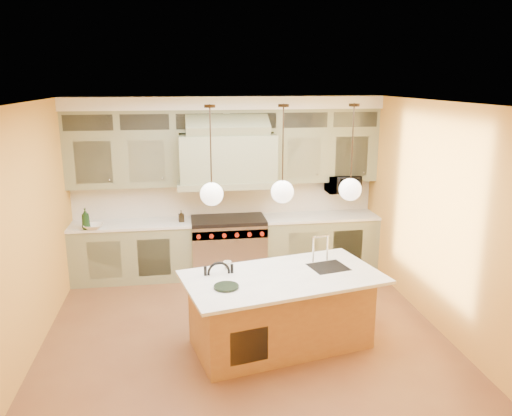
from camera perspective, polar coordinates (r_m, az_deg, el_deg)
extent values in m
plane|color=brown|center=(6.52, -1.21, -14.45)|extent=(5.00, 5.00, 0.00)
plane|color=white|center=(5.71, -1.37, 11.93)|extent=(5.00, 5.00, 0.00)
plane|color=gold|center=(8.37, -3.47, 2.72)|extent=(5.00, 0.00, 5.00)
plane|color=gold|center=(3.66, 3.84, -13.33)|extent=(5.00, 0.00, 5.00)
plane|color=gold|center=(6.17, -25.00, -2.95)|extent=(0.00, 5.00, 5.00)
plane|color=gold|center=(6.73, 20.33, -1.11)|extent=(0.00, 5.00, 5.00)
cube|color=gray|center=(8.33, -13.88, -4.88)|extent=(1.90, 0.65, 0.90)
cube|color=gray|center=(8.59, 7.20, -3.96)|extent=(1.90, 0.65, 0.90)
cube|color=white|center=(8.19, -14.07, -1.78)|extent=(1.90, 0.68, 0.04)
cube|color=white|center=(8.46, 7.30, -0.94)|extent=(1.90, 0.68, 0.04)
cube|color=beige|center=(8.40, -3.44, 1.16)|extent=(5.00, 0.04, 0.56)
cube|color=gray|center=(8.13, -14.94, 5.31)|extent=(1.75, 0.35, 0.85)
cube|color=gray|center=(8.41, 7.74, 5.97)|extent=(1.75, 0.35, 0.85)
cube|color=gray|center=(7.93, -3.30, 5.75)|extent=(1.50, 0.70, 0.75)
cube|color=gray|center=(8.00, -3.26, 2.92)|extent=(1.60, 0.76, 0.10)
cube|color=#333833|center=(8.04, -3.48, 9.99)|extent=(5.00, 0.35, 0.35)
cube|color=white|center=(8.00, -3.49, 11.94)|extent=(5.00, 0.47, 0.20)
cube|color=silver|center=(8.30, -3.15, -4.55)|extent=(1.20, 0.70, 0.90)
cube|color=black|center=(8.15, -3.20, -1.36)|extent=(1.20, 0.70, 0.06)
cube|color=silver|center=(7.89, -2.96, -3.03)|extent=(1.20, 0.06, 0.14)
cube|color=#976235|center=(6.16, 2.84, -11.70)|extent=(2.21, 1.39, 0.88)
cube|color=white|center=(5.93, 3.10, -7.90)|extent=(2.50, 1.69, 0.04)
cube|color=black|center=(6.23, 8.26, -6.87)|extent=(0.51, 0.47, 0.05)
cylinder|color=black|center=(5.92, -5.16, -14.30)|extent=(0.04, 0.04, 0.62)
cylinder|color=black|center=(5.97, -2.05, -13.98)|extent=(0.04, 0.04, 0.62)
cylinder|color=black|center=(6.20, -5.65, -12.90)|extent=(0.04, 0.04, 0.62)
cylinder|color=black|center=(6.25, -2.69, -12.62)|extent=(0.04, 0.04, 0.62)
cube|color=black|center=(5.94, -3.94, -10.63)|extent=(0.41, 0.41, 0.05)
torus|color=black|center=(5.96, -4.27, -7.39)|extent=(0.28, 0.06, 0.27)
imported|color=black|center=(8.52, 9.87, 2.75)|extent=(0.54, 0.37, 0.30)
imported|color=#143416|center=(7.99, -18.90, -1.16)|extent=(0.13, 0.13, 0.33)
imported|color=black|center=(8.06, -8.54, -0.92)|extent=(0.10, 0.10, 0.19)
imported|color=white|center=(8.01, -18.06, -2.02)|extent=(0.31, 0.31, 0.07)
imported|color=white|center=(6.11, -3.29, -6.53)|extent=(0.11, 0.11, 0.09)
cylinder|color=#2D2319|center=(5.42, -5.31, 11.52)|extent=(0.12, 0.12, 0.03)
cylinder|color=#2D2319|center=(5.47, -5.20, 6.86)|extent=(0.02, 0.02, 0.93)
sphere|color=white|center=(5.56, -5.08, 1.59)|extent=(0.26, 0.26, 0.26)
cylinder|color=#2D2319|center=(5.53, 3.16, 11.62)|extent=(0.12, 0.12, 0.03)
cylinder|color=#2D2319|center=(5.57, 3.10, 7.04)|extent=(0.02, 0.02, 0.93)
sphere|color=white|center=(5.66, 3.03, 1.86)|extent=(0.26, 0.26, 0.26)
cylinder|color=#2D2319|center=(5.74, 11.16, 11.48)|extent=(0.12, 0.12, 0.03)
cylinder|color=#2D2319|center=(5.78, 10.95, 7.08)|extent=(0.02, 0.02, 0.93)
sphere|color=white|center=(5.87, 10.71, 2.09)|extent=(0.26, 0.26, 0.26)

